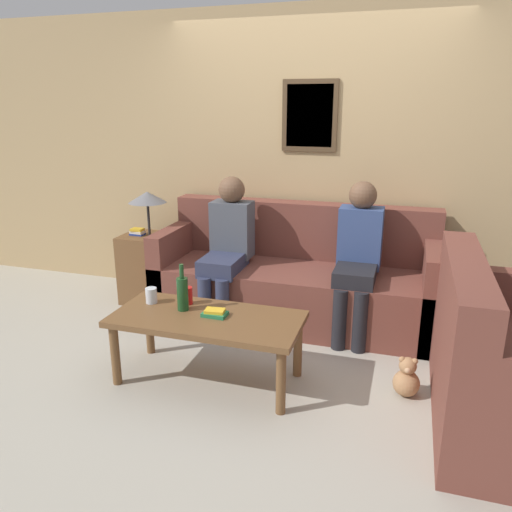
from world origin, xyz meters
TOP-DOWN VIEW (x-y plane):
  - ground_plane at (0.00, 0.00)m, footprint 16.00×16.00m
  - wall_back at (0.00, 0.97)m, footprint 9.00×0.08m
  - couch_main at (0.00, 0.51)m, footprint 2.34×0.86m
  - couch_side at (1.50, -0.61)m, footprint 0.86×1.38m
  - coffee_table at (-0.32, -0.68)m, footprint 1.25×0.58m
  - side_table_with_lamp at (-1.42, 0.49)m, footprint 0.43×0.41m
  - wine_bottle at (-0.52, -0.63)m, footprint 0.08×0.08m
  - drinking_glass at (-0.78, -0.58)m, footprint 0.08×0.08m
  - book_stack at (-0.28, -0.66)m, footprint 0.16×0.11m
  - soda_can at (-0.53, -0.52)m, footprint 0.07×0.07m
  - person_left at (-0.55, 0.32)m, footprint 0.34×0.63m
  - person_right at (0.53, 0.36)m, footprint 0.34×0.61m
  - teddy_bear at (0.96, -0.48)m, footprint 0.17×0.17m

SIDE VIEW (x-z plane):
  - ground_plane at x=0.00m, z-range 0.00..0.00m
  - teddy_bear at x=0.96m, z-range -0.02..0.25m
  - couch_main at x=0.00m, z-range -0.15..0.82m
  - couch_side at x=1.50m, z-range -0.14..0.83m
  - side_table_with_lamp at x=-1.42m, z-range -0.14..0.91m
  - coffee_table at x=-0.32m, z-range 0.17..0.64m
  - book_stack at x=-0.28m, z-range 0.46..0.51m
  - drinking_glass at x=-0.78m, z-range 0.47..0.57m
  - soda_can at x=-0.53m, z-range 0.47..0.59m
  - wine_bottle at x=-0.52m, z-range 0.43..0.75m
  - person_left at x=-0.55m, z-range 0.07..1.29m
  - person_right at x=0.53m, z-range 0.07..1.29m
  - wall_back at x=0.00m, z-range 0.00..2.60m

